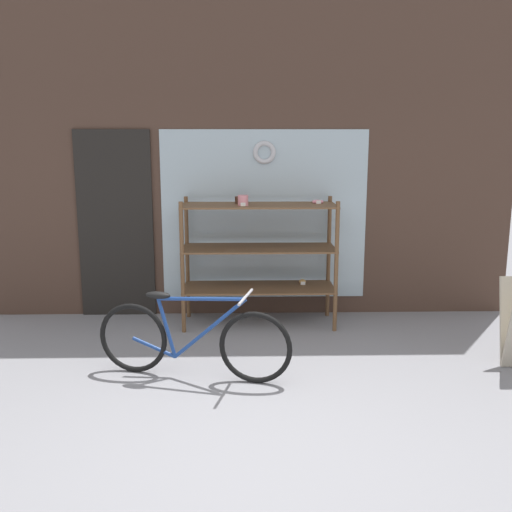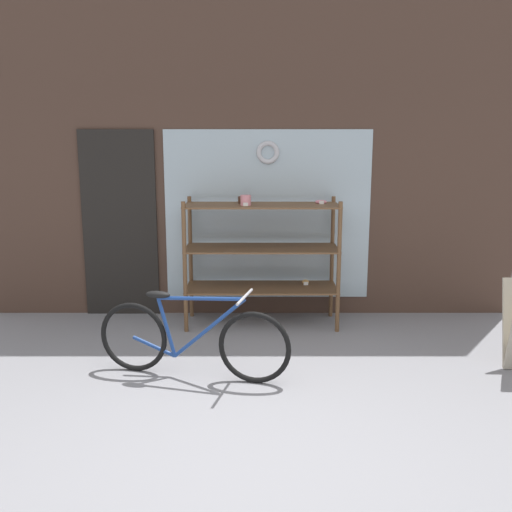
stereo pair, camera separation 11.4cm
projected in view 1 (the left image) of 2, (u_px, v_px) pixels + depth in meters
ground_plane at (250, 443)px, 3.81m from camera, size 30.00×30.00×0.00m
storefront_facade at (243, 148)px, 6.32m from camera, size 6.05×0.13×3.90m
display_case at (259, 248)px, 6.12m from camera, size 1.64×0.58×1.42m
bicycle at (192, 340)px, 4.80m from camera, size 1.66×0.56×0.75m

